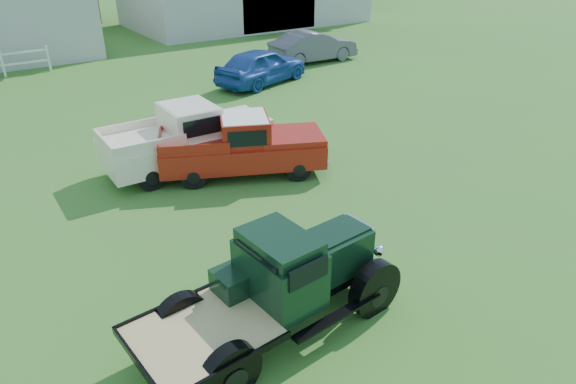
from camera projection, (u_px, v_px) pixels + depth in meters
ground at (312, 261)px, 10.68m from camera, size 120.00×120.00×0.00m
vintage_flatbed at (275, 285)px, 8.48m from camera, size 4.79×2.22×1.84m
red_pickup at (242, 145)px, 14.15m from camera, size 4.97×3.56×1.70m
white_pickup at (188, 138)px, 14.50m from camera, size 4.92×1.95×1.80m
misc_car_blue at (261, 66)px, 22.53m from camera, size 4.95×3.16×1.57m
misc_car_grey at (313, 47)px, 26.31m from camera, size 4.69×1.70×1.53m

